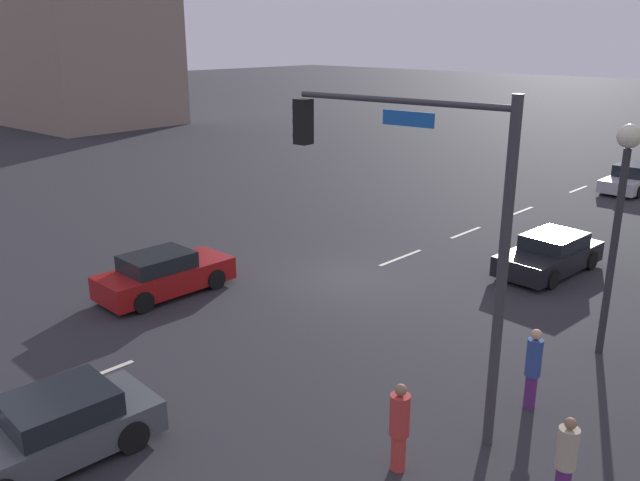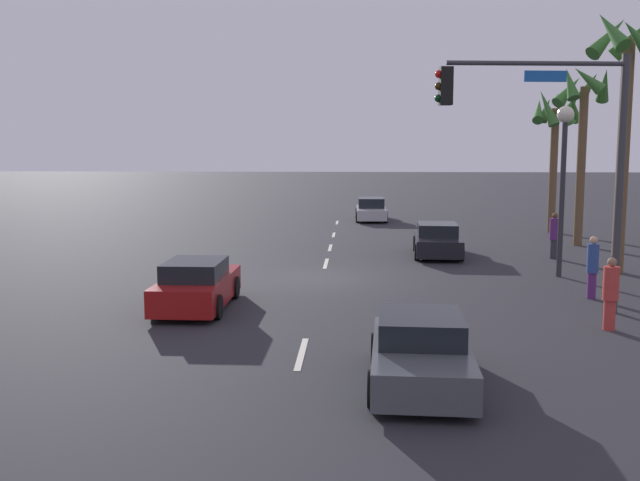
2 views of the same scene
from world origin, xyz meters
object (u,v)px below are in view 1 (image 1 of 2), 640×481
at_px(car_3, 52,430).
at_px(pedestrian_2, 399,426).
at_px(traffic_signal, 427,207).
at_px(streetlamp, 621,196).
at_px(pedestrian_0, 566,458).
at_px(pedestrian_1, 533,366).
at_px(car_2, 550,255).
at_px(car_1, 632,179).
at_px(car_0, 164,275).

xyz_separation_m(car_3, pedestrian_2, (-4.23, 4.88, 0.33)).
distance_m(traffic_signal, streetlamp, 5.78).
relative_size(car_3, streetlamp, 0.70).
height_order(streetlamp, pedestrian_2, streetlamp).
relative_size(pedestrian_0, pedestrian_1, 0.89).
relative_size(car_2, streetlamp, 0.76).
distance_m(traffic_signal, pedestrian_1, 4.33).
bearing_deg(pedestrian_2, car_1, -168.82).
relative_size(traffic_signal, pedestrian_2, 3.82).
bearing_deg(car_3, car_0, -137.57).
xyz_separation_m(car_2, pedestrian_0, (10.67, 5.33, 0.25)).
height_order(car_0, pedestrian_0, pedestrian_0).
height_order(car_2, streetlamp, streetlamp).
height_order(car_0, pedestrian_1, pedestrian_1).
height_order(car_0, streetlamp, streetlamp).
height_order(car_3, pedestrian_2, pedestrian_2).
distance_m(car_1, pedestrian_2, 26.82).
distance_m(car_3, traffic_signal, 8.21).
relative_size(car_0, pedestrian_0, 2.56).
height_order(pedestrian_0, pedestrian_2, pedestrian_2).
relative_size(car_0, car_1, 0.91).
bearing_deg(car_3, streetlamp, 153.60).
bearing_deg(car_0, traffic_signal, 89.38).
bearing_deg(pedestrian_1, car_0, -80.79).
xyz_separation_m(car_2, pedestrian_2, (11.93, 2.78, 0.32)).
bearing_deg(car_3, car_1, -179.40).
xyz_separation_m(streetlamp, pedestrian_0, (5.99, 1.74, -3.20)).
xyz_separation_m(car_3, pedestrian_0, (-5.48, 7.43, 0.26)).
bearing_deg(car_0, car_2, 142.92).
xyz_separation_m(car_0, pedestrian_1, (-1.81, 11.16, 0.35)).
bearing_deg(car_1, pedestrian_0, 17.19).
relative_size(car_1, traffic_signal, 0.68).
xyz_separation_m(car_2, traffic_signal, (10.21, 1.96, 3.93)).
distance_m(car_2, streetlamp, 6.84).
relative_size(car_1, pedestrian_1, 2.50).
bearing_deg(traffic_signal, car_3, -34.31).
xyz_separation_m(car_0, pedestrian_2, (1.83, 10.42, 0.29)).
relative_size(streetlamp, pedestrian_2, 3.26).
height_order(car_1, pedestrian_0, pedestrian_0).
xyz_separation_m(car_1, pedestrian_1, (22.67, 5.95, 0.36)).
xyz_separation_m(car_0, streetlamp, (-5.42, 11.23, 3.42)).
height_order(traffic_signal, pedestrian_2, traffic_signal).
bearing_deg(pedestrian_2, car_3, -49.12).
relative_size(streetlamp, pedestrian_0, 3.51).
xyz_separation_m(traffic_signal, pedestrian_0, (0.47, 3.37, -3.68)).
bearing_deg(pedestrian_0, car_2, -153.46).
height_order(car_2, traffic_signal, traffic_signal).
bearing_deg(streetlamp, pedestrian_0, 16.18).
bearing_deg(pedestrian_0, pedestrian_2, -63.73).
height_order(car_1, car_2, car_1).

